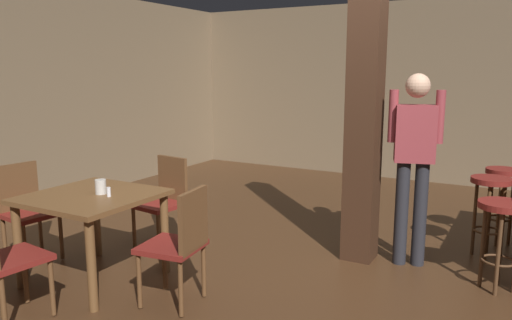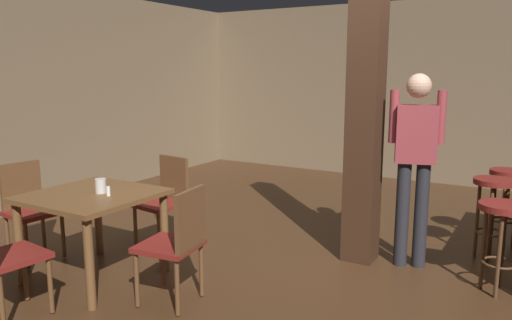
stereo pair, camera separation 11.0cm
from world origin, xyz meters
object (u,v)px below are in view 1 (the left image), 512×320
(salt_shaker, at_px, (109,192))
(bar_stool_near, at_px, (502,223))
(chair_east, at_px, (180,241))
(dining_table, at_px, (92,208))
(chair_south, at_px, (1,254))
(standing_person, at_px, (414,156))
(chair_west, at_px, (26,207))
(bar_stool_far, at_px, (501,189))
(napkin_cup, at_px, (101,187))
(bar_stool_mid, at_px, (490,197))
(chair_north, at_px, (165,198))

(salt_shaker, xyz_separation_m, bar_stool_near, (2.79, 1.42, -0.22))
(chair_east, relative_size, salt_shaker, 11.36)
(dining_table, distance_m, chair_south, 0.85)
(chair_south, xyz_separation_m, chair_east, (0.90, 0.82, 0.00))
(standing_person, bearing_deg, chair_west, -152.55)
(dining_table, distance_m, bar_stool_far, 3.93)
(chair_west, relative_size, napkin_cup, 7.38)
(chair_south, relative_size, bar_stool_mid, 1.16)
(dining_table, relative_size, chair_east, 1.09)
(chair_east, xyz_separation_m, standing_person, (1.31, 1.66, 0.50))
(chair_east, xyz_separation_m, napkin_cup, (-0.86, 0.06, 0.30))
(dining_table, bearing_deg, bar_stool_far, 42.40)
(chair_east, bearing_deg, chair_west, 178.77)
(salt_shaker, xyz_separation_m, standing_person, (2.04, 1.63, 0.22))
(dining_table, xyz_separation_m, chair_east, (0.92, -0.02, -0.12))
(bar_stool_mid, bearing_deg, chair_north, -155.91)
(napkin_cup, height_order, bar_stool_far, napkin_cup)
(dining_table, xyz_separation_m, bar_stool_near, (2.98, 1.43, -0.07))
(standing_person, bearing_deg, bar_stool_mid, 41.62)
(chair_north, height_order, chair_south, same)
(chair_east, relative_size, napkin_cup, 7.38)
(bar_stool_mid, bearing_deg, bar_stool_near, -79.13)
(chair_north, bearing_deg, bar_stool_mid, 24.09)
(dining_table, xyz_separation_m, chair_south, (0.02, -0.84, -0.12))
(chair_north, height_order, bar_stool_mid, chair_north)
(dining_table, relative_size, bar_stool_far, 1.24)
(chair_north, bearing_deg, bar_stool_near, 9.95)
(chair_south, relative_size, standing_person, 0.52)
(salt_shaker, bearing_deg, chair_east, -2.20)
(dining_table, relative_size, chair_south, 1.09)
(bar_stool_mid, bearing_deg, napkin_cup, -142.48)
(bar_stool_near, bearing_deg, napkin_cup, -154.56)
(dining_table, bearing_deg, salt_shaker, 2.97)
(chair_east, distance_m, bar_stool_near, 2.52)
(salt_shaker, relative_size, bar_stool_far, 0.10)
(dining_table, xyz_separation_m, salt_shaker, (0.19, 0.01, 0.16))
(napkin_cup, distance_m, bar_stool_far, 3.86)
(standing_person, height_order, bar_stool_near, standing_person)
(chair_south, height_order, salt_shaker, chair_south)
(dining_table, relative_size, napkin_cup, 8.01)
(chair_south, bearing_deg, chair_north, 90.43)
(chair_south, xyz_separation_m, salt_shaker, (0.17, 0.85, 0.27))
(bar_stool_near, bearing_deg, bar_stool_far, 93.51)
(dining_table, bearing_deg, napkin_cup, 36.56)
(chair_north, distance_m, bar_stool_near, 3.01)
(dining_table, bearing_deg, standing_person, 36.30)
(napkin_cup, relative_size, salt_shaker, 1.54)
(chair_north, height_order, bar_stool_near, chair_north)
(bar_stool_far, bearing_deg, chair_south, -129.52)
(dining_table, relative_size, bar_stool_mid, 1.26)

